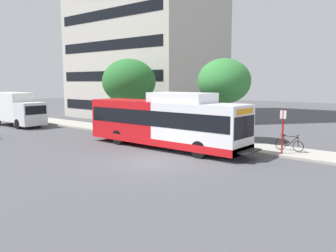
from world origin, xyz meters
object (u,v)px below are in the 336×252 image
box_truck_background (16,108)px  street_tree_near_stop (224,81)px  transit_bus (165,122)px  bus_stop_sign_pole (283,128)px  bicycle_parked (289,144)px  street_tree_mid_block (129,82)px

box_truck_background → street_tree_near_stop: bearing=-76.6°
transit_bus → box_truck_background: size_ratio=1.75×
bus_stop_sign_pole → street_tree_near_stop: size_ratio=0.45×
bicycle_parked → box_truck_background: (-4.22, 25.37, 1.18)m
street_tree_near_stop → street_tree_mid_block: street_tree_mid_block is taller
bicycle_parked → transit_bus: bearing=117.2°
transit_bus → bus_stop_sign_pole: transit_bus is taller
street_tree_mid_block → box_truck_background: size_ratio=0.88×
transit_bus → street_tree_near_stop: size_ratio=2.11×
transit_bus → box_truck_background: transit_bus is taller
bus_stop_sign_pole → street_tree_near_stop: bearing=70.7°
transit_bus → bicycle_parked: bearing=-62.8°
transit_bus → box_truck_background: 18.45m
bus_stop_sign_pole → bicycle_parked: bus_stop_sign_pole is taller
street_tree_mid_block → box_truck_background: street_tree_mid_block is taller
box_truck_background → bus_stop_sign_pole: bearing=-83.0°
transit_bus → bicycle_parked: transit_bus is taller
bicycle_parked → bus_stop_sign_pole: bearing=179.2°
bicycle_parked → box_truck_background: box_truck_background is taller
bus_stop_sign_pole → street_tree_near_stop: street_tree_near_stop is taller
bicycle_parked → street_tree_mid_block: (0.97, 14.91, 3.76)m
street_tree_mid_block → bus_stop_sign_pole: bearing=-98.0°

